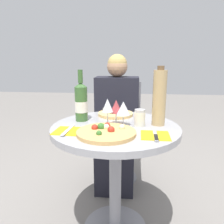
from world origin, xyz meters
name	(u,v)px	position (x,y,z in m)	size (l,w,h in m)	color
dining_table	(115,151)	(0.00, 0.00, 0.57)	(0.78, 0.78, 0.74)	gray
chair_behind_diner	(117,132)	(-0.04, 0.74, 0.44)	(0.44, 0.44, 0.92)	slate
seated_diner	(116,129)	(-0.04, 0.59, 0.52)	(0.38, 0.45, 1.17)	black
pizza_large	(106,132)	(-0.04, -0.16, 0.75)	(0.32, 0.32, 0.05)	tan
pizza_small_far	(115,113)	(-0.03, 0.25, 0.75)	(0.25, 0.25, 0.05)	#DBB26B
wine_bottle	(81,102)	(-0.23, 0.10, 0.86)	(0.08, 0.08, 0.33)	#38602D
tall_carafe	(159,98)	(0.26, 0.05, 0.91)	(0.08, 0.08, 0.36)	tan
sugar_shaker	(140,118)	(0.14, 0.01, 0.79)	(0.07, 0.07, 0.10)	silver
wine_glass_center	(116,107)	(0.00, 0.04, 0.84)	(0.07, 0.07, 0.15)	silver
wine_glass_front_right	(123,109)	(0.05, 0.01, 0.84)	(0.08, 0.08, 0.15)	silver
wine_glass_front_left	(108,106)	(-0.05, 0.01, 0.86)	(0.07, 0.07, 0.16)	silver
place_setting_left	(68,131)	(-0.26, -0.13, 0.74)	(0.16, 0.19, 0.01)	gold
place_setting_right	(155,135)	(0.22, -0.16, 0.74)	(0.15, 0.19, 0.01)	gold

